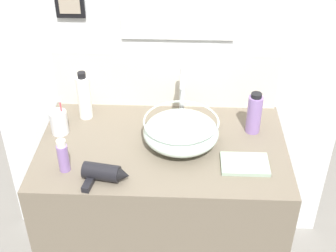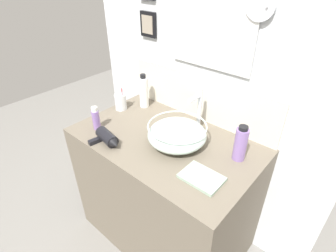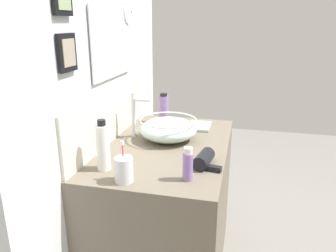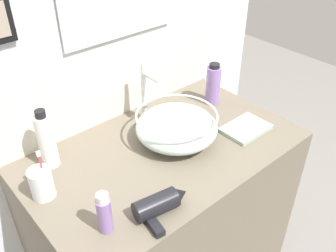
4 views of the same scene
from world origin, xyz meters
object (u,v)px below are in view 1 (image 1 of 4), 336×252
object	(u,v)px
spray_bottle	(254,114)
hand_towel	(245,164)
faucet	(182,91)
soap_dispenser	(63,156)
glass_bowl_sink	(181,131)
toothbrush_cup	(59,122)
lotion_bottle	(84,97)
hair_drier	(104,173)

from	to	relation	value
spray_bottle	hand_towel	xyz separation A→B (m)	(-0.06, -0.25, -0.09)
faucet	soap_dispenser	distance (m)	0.61
glass_bowl_sink	hand_towel	distance (m)	0.31
toothbrush_cup	glass_bowl_sink	bearing A→B (deg)	-6.35
spray_bottle	soap_dispenser	bearing A→B (deg)	-158.80
lotion_bottle	hair_drier	bearing A→B (deg)	-70.62
spray_bottle	hand_towel	size ratio (longest dim) A/B	1.01
hair_drier	spray_bottle	xyz separation A→B (m)	(0.62, 0.36, 0.06)
glass_bowl_sink	spray_bottle	distance (m)	0.34
faucet	soap_dispenser	size ratio (longest dim) A/B	1.79
glass_bowl_sink	toothbrush_cup	size ratio (longest dim) A/B	1.85
toothbrush_cup	soap_dispenser	xyz separation A→B (m)	(0.08, -0.26, 0.01)
hair_drier	soap_dispenser	bearing A→B (deg)	162.64
hand_towel	spray_bottle	bearing A→B (deg)	77.16
toothbrush_cup	soap_dispenser	world-z (taller)	toothbrush_cup
hand_towel	faucet	bearing A→B (deg)	128.55
toothbrush_cup	hand_towel	size ratio (longest dim) A/B	0.90
glass_bowl_sink	hair_drier	world-z (taller)	glass_bowl_sink
glass_bowl_sink	lotion_bottle	distance (m)	0.49
soap_dispenser	lotion_bottle	xyz separation A→B (m)	(0.01, 0.39, 0.04)
hair_drier	toothbrush_cup	size ratio (longest dim) A/B	1.10
lotion_bottle	soap_dispenser	bearing A→B (deg)	-92.10
lotion_bottle	spray_bottle	bearing A→B (deg)	-6.24
glass_bowl_sink	toothbrush_cup	world-z (taller)	toothbrush_cup
hair_drier	lotion_bottle	world-z (taller)	lotion_bottle
faucet	hand_towel	world-z (taller)	faucet
glass_bowl_sink	faucet	distance (m)	0.21
glass_bowl_sink	lotion_bottle	xyz separation A→B (m)	(-0.45, 0.19, 0.05)
hair_drier	hand_towel	xyz separation A→B (m)	(0.56, 0.11, -0.02)
faucet	lotion_bottle	bearing A→B (deg)	179.98
lotion_bottle	spray_bottle	world-z (taller)	lotion_bottle
soap_dispenser	hair_drier	bearing A→B (deg)	-17.36
glass_bowl_sink	hair_drier	distance (m)	0.39
toothbrush_cup	lotion_bottle	xyz separation A→B (m)	(0.09, 0.13, 0.05)
toothbrush_cup	spray_bottle	bearing A→B (deg)	3.18
hair_drier	lotion_bottle	bearing A→B (deg)	109.38
hair_drier	hand_towel	distance (m)	0.57
spray_bottle	hair_drier	bearing A→B (deg)	-149.85
toothbrush_cup	lotion_bottle	world-z (taller)	lotion_bottle
toothbrush_cup	hand_towel	bearing A→B (deg)	-13.91
lotion_bottle	spray_bottle	size ratio (longest dim) A/B	1.20
hair_drier	hand_towel	bearing A→B (deg)	11.10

